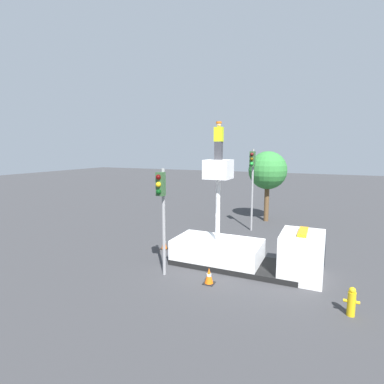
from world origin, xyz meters
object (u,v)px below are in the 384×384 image
object	(u,v)px
bucket_truck	(246,250)
worker	(219,141)
traffic_cone_rear	(164,243)
fire_hydrant	(351,302)
traffic_cone_curbside	(209,276)
traffic_light_across	(252,174)
traffic_light_pole	(162,201)
tree_left_bg	(268,171)

from	to	relation	value
bucket_truck	worker	bearing A→B (deg)	180.00
bucket_truck	traffic_cone_rear	bearing A→B (deg)	171.23
fire_hydrant	traffic_cone_curbside	xyz separation A→B (m)	(-5.23, 0.28, -0.17)
bucket_truck	fire_hydrant	xyz separation A→B (m)	(4.25, -2.57, -0.38)
traffic_light_across	bucket_truck	bearing A→B (deg)	-78.43
worker	traffic_cone_curbside	distance (m)	6.08
fire_hydrant	traffic_light_pole	bearing A→B (deg)	178.70
traffic_light_pole	fire_hydrant	distance (m)	7.92
traffic_cone_rear	traffic_cone_curbside	size ratio (longest dim) A/B	1.01
bucket_truck	traffic_light_pole	size ratio (longest dim) A/B	1.45
traffic_cone_rear	bucket_truck	bearing A→B (deg)	-8.77
traffic_light_across	fire_hydrant	xyz separation A→B (m)	(5.58, -9.07, -3.44)
traffic_light_across	tree_left_bg	world-z (taller)	traffic_light_across
traffic_cone_curbside	tree_left_bg	size ratio (longest dim) A/B	0.13
worker	traffic_light_pole	world-z (taller)	worker
bucket_truck	traffic_light_pole	world-z (taller)	bucket_truck
worker	traffic_light_pole	distance (m)	3.91
traffic_cone_curbside	fire_hydrant	bearing A→B (deg)	-3.11
traffic_light_across	traffic_cone_rear	size ratio (longest dim) A/B	8.01
traffic_cone_rear	traffic_cone_curbside	world-z (taller)	traffic_cone_rear
worker	traffic_cone_curbside	xyz separation A→B (m)	(0.46, -2.28, -5.62)
traffic_light_across	traffic_light_pole	bearing A→B (deg)	-101.41
bucket_truck	traffic_light_across	bearing A→B (deg)	101.57
traffic_cone_rear	tree_left_bg	distance (m)	10.55
worker	fire_hydrant	world-z (taller)	worker
traffic_light_across	tree_left_bg	xyz separation A→B (m)	(0.40, 3.36, -0.01)
traffic_light_across	fire_hydrant	world-z (taller)	traffic_light_across
traffic_light_pole	traffic_cone_curbside	xyz separation A→B (m)	(2.15, 0.12, -3.04)
traffic_light_pole	fire_hydrant	xyz separation A→B (m)	(7.38, -0.17, -2.87)
worker	traffic_cone_rear	xyz separation A→B (m)	(-3.41, 0.75, -5.61)
bucket_truck	tree_left_bg	distance (m)	10.36
traffic_light_pole	traffic_cone_rear	world-z (taller)	traffic_light_pole
traffic_light_across	fire_hydrant	distance (m)	11.19
bucket_truck	tree_left_bg	bearing A→B (deg)	95.39
worker	traffic_light_pole	size ratio (longest dim) A/B	0.37
traffic_light_across	traffic_cone_curbside	xyz separation A→B (m)	(0.35, -8.79, -3.60)
traffic_light_pole	tree_left_bg	distance (m)	12.47
traffic_cone_rear	tree_left_bg	xyz separation A→B (m)	(3.92, 9.11, 3.59)
traffic_cone_curbside	tree_left_bg	bearing A→B (deg)	89.77
fire_hydrant	traffic_cone_rear	distance (m)	9.68
worker	bucket_truck	bearing A→B (deg)	0.00
bucket_truck	fire_hydrant	world-z (taller)	bucket_truck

